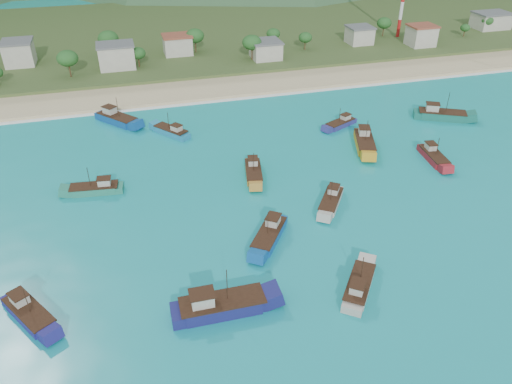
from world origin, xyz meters
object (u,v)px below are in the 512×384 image
object	(u,v)px
boat_8	(117,119)
boat_28	(364,143)
boat_11	(172,132)
boat_25	(221,306)
boat_15	(441,115)
boat_7	(359,287)
boat_27	(254,173)
boat_2	(331,202)
boat_19	(29,314)
boat_13	(433,157)
boat_3	(341,124)
boat_6	(269,235)
boat_9	(96,189)

from	to	relation	value
boat_8	boat_28	size ratio (longest dim) A/B	0.92
boat_11	boat_25	xyz separation A→B (m)	(-0.90, -57.88, 0.38)
boat_15	boat_25	xyz separation A→B (m)	(-66.13, -48.75, 0.06)
boat_7	boat_27	bearing A→B (deg)	136.47
boat_2	boat_8	size ratio (longest dim) A/B	0.83
boat_11	boat_19	size ratio (longest dim) A/B	0.91
boat_19	boat_13	bearing A→B (deg)	164.69
boat_11	boat_28	size ratio (longest dim) A/B	0.75
boat_3	boat_6	distance (m)	47.76
boat_11	boat_27	distance (m)	26.86
boat_8	boat_19	distance (m)	63.68
boat_13	boat_25	xyz separation A→B (m)	(-52.58, -30.62, 0.34)
boat_3	boat_7	distance (m)	56.63
boat_15	boat_2	bearing A→B (deg)	-28.36
boat_9	boat_13	world-z (taller)	boat_13
boat_3	boat_13	distance (m)	24.03
boat_7	boat_2	bearing A→B (deg)	114.49
boat_7	boat_13	size ratio (longest dim) A/B	0.96
boat_6	boat_19	world-z (taller)	boat_6
boat_15	boat_27	xyz separation A→B (m)	(-51.91, -14.21, -0.28)
boat_11	boat_13	size ratio (longest dim) A/B	0.91
boat_8	boat_25	distance (m)	68.95
boat_8	boat_11	bearing A→B (deg)	100.07
boat_25	boat_28	world-z (taller)	boat_25
boat_2	boat_27	distance (m)	17.63
boat_8	boat_6	bearing A→B (deg)	72.87
boat_9	boat_13	distance (m)	69.12
boat_7	boat_3	bearing A→B (deg)	105.95
boat_11	boat_15	xyz separation A→B (m)	(65.23, -9.13, 0.32)
boat_13	boat_19	size ratio (longest dim) A/B	1.00
boat_7	boat_15	world-z (taller)	boat_15
boat_6	boat_28	xyz separation A→B (m)	(30.08, 26.34, 0.14)
boat_11	boat_13	world-z (taller)	boat_13
boat_3	boat_28	world-z (taller)	boat_28
boat_11	boat_28	xyz separation A→B (m)	(40.36, -17.73, 0.26)
boat_6	boat_8	world-z (taller)	boat_8
boat_19	boat_9	bearing A→B (deg)	-139.19
boat_7	boat_28	world-z (taller)	boat_28
boat_19	boat_8	bearing A→B (deg)	-135.78
boat_6	boat_27	bearing A→B (deg)	-63.20
boat_9	boat_8	bearing A→B (deg)	-2.75
boat_11	boat_3	bearing A→B (deg)	-46.77
boat_9	boat_11	xyz separation A→B (m)	(17.19, 21.39, -0.04)
boat_13	boat_28	bearing A→B (deg)	-33.53
boat_8	boat_9	size ratio (longest dim) A/B	1.13
boat_3	boat_13	size ratio (longest dim) A/B	0.89
boat_7	boat_9	world-z (taller)	boat_7
boat_3	boat_8	size ratio (longest dim) A/B	0.79
boat_3	boat_7	xyz separation A→B (m)	(-20.53, -52.78, 0.14)
boat_19	boat_25	size ratio (longest dim) A/B	0.78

